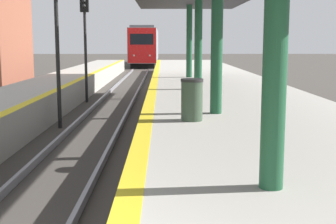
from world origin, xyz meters
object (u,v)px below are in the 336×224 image
object	(u,v)px
signal_mid	(56,18)
signal_far	(85,25)
train	(145,46)
trash_bin	(192,100)

from	to	relation	value
signal_mid	signal_far	size ratio (longest dim) A/B	1.00
train	signal_mid	bearing A→B (deg)	-91.65
train	trash_bin	world-z (taller)	train
signal_mid	trash_bin	bearing A→B (deg)	-50.02
signal_mid	train	bearing A→B (deg)	88.35
signal_mid	trash_bin	xyz separation A→B (m)	(3.76, -4.48, -1.89)
signal_far	trash_bin	bearing A→B (deg)	-69.76
train	trash_bin	xyz separation A→B (m)	(2.62, -44.05, -0.72)
train	signal_mid	world-z (taller)	signal_mid
train	trash_bin	size ratio (longest dim) A/B	20.02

